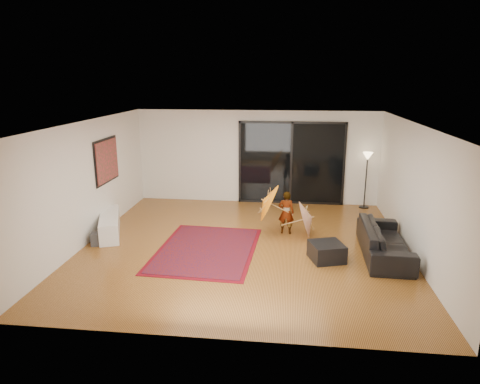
% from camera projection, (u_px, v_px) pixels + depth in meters
% --- Properties ---
extents(floor, '(7.00, 7.00, 0.00)m').
position_uv_depth(floor, '(244.00, 246.00, 9.45)').
color(floor, '#A1692C').
rests_on(floor, ground).
extents(ceiling, '(7.00, 7.00, 0.00)m').
position_uv_depth(ceiling, '(245.00, 123.00, 8.74)').
color(ceiling, white).
rests_on(ceiling, wall_back).
extents(wall_back, '(7.00, 0.00, 7.00)m').
position_uv_depth(wall_back, '(257.00, 157.00, 12.45)').
color(wall_back, silver).
rests_on(wall_back, floor).
extents(wall_front, '(7.00, 0.00, 7.00)m').
position_uv_depth(wall_front, '(217.00, 251.00, 5.74)').
color(wall_front, silver).
rests_on(wall_front, floor).
extents(wall_left, '(0.00, 7.00, 7.00)m').
position_uv_depth(wall_left, '(88.00, 182.00, 9.48)').
color(wall_left, silver).
rests_on(wall_left, floor).
extents(wall_right, '(0.00, 7.00, 7.00)m').
position_uv_depth(wall_right, '(415.00, 192.00, 8.71)').
color(wall_right, silver).
rests_on(wall_right, floor).
extents(sliding_door, '(3.06, 0.07, 2.40)m').
position_uv_depth(sliding_door, '(291.00, 163.00, 12.35)').
color(sliding_door, black).
rests_on(sliding_door, wall_back).
extents(painting, '(0.04, 1.28, 1.08)m').
position_uv_depth(painting, '(107.00, 161.00, 10.36)').
color(painting, black).
rests_on(painting, wall_left).
extents(media_console, '(1.01, 1.73, 0.47)m').
position_uv_depth(media_console, '(110.00, 224.00, 10.13)').
color(media_console, white).
rests_on(media_console, floor).
extents(speaker, '(0.31, 0.31, 0.29)m').
position_uv_depth(speaker, '(97.00, 239.00, 9.47)').
color(speaker, '#424244').
rests_on(speaker, floor).
extents(persian_rug, '(2.19, 2.96, 0.02)m').
position_uv_depth(persian_rug, '(207.00, 250.00, 9.22)').
color(persian_rug, '#600812').
rests_on(persian_rug, floor).
extents(sofa, '(0.95, 2.26, 0.65)m').
position_uv_depth(sofa, '(385.00, 241.00, 8.87)').
color(sofa, black).
rests_on(sofa, floor).
extents(ottoman, '(0.79, 0.79, 0.36)m').
position_uv_depth(ottoman, '(327.00, 252.00, 8.68)').
color(ottoman, black).
rests_on(ottoman, floor).
extents(floor_lamp, '(0.27, 0.27, 1.59)m').
position_uv_depth(floor_lamp, '(367.00, 164.00, 11.90)').
color(floor_lamp, black).
rests_on(floor_lamp, floor).
extents(child, '(0.39, 0.27, 1.03)m').
position_uv_depth(child, '(286.00, 213.00, 10.09)').
color(child, '#999999').
rests_on(child, floor).
extents(parasol_orange, '(0.55, 0.94, 0.92)m').
position_uv_depth(parasol_orange, '(263.00, 203.00, 10.05)').
color(parasol_orange, orange).
rests_on(parasol_orange, child).
extents(parasol_white, '(0.53, 0.87, 0.91)m').
position_uv_depth(parasol_white, '(312.00, 216.00, 9.88)').
color(parasol_white, silver).
rests_on(parasol_white, floor).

